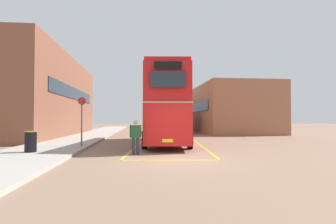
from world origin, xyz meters
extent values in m
plane|color=#846651|center=(0.00, 14.40, 0.00)|extent=(135.60, 135.60, 0.00)
cube|color=#A39E93|center=(-6.50, 16.80, 0.07)|extent=(4.00, 57.60, 0.14)
cube|color=brown|center=(-11.08, 16.60, 3.82)|extent=(5.96, 20.21, 7.65)
cube|color=#232D38|center=(-8.07, 16.60, 4.21)|extent=(0.06, 15.36, 1.10)
cube|color=#9E6647|center=(9.50, 21.99, 2.85)|extent=(7.99, 14.93, 5.70)
cube|color=#19232D|center=(5.47, 21.99, 3.14)|extent=(0.06, 11.35, 1.10)
cylinder|color=black|center=(-0.67, 10.64, 0.50)|extent=(0.37, 1.02, 1.00)
cylinder|color=black|center=(1.82, 10.40, 0.50)|extent=(0.37, 1.02, 1.00)
cylinder|color=black|center=(-1.30, 4.18, 0.50)|extent=(0.37, 1.02, 1.00)
cylinder|color=black|center=(1.20, 3.94, 0.50)|extent=(0.37, 1.02, 1.00)
cube|color=red|center=(0.26, 7.29, 1.40)|extent=(3.42, 10.66, 2.10)
cube|color=red|center=(0.26, 7.29, 3.50)|extent=(3.40, 10.45, 2.10)
cube|color=red|center=(0.26, 7.29, 4.65)|extent=(3.29, 10.34, 0.20)
cube|color=silver|center=(0.26, 7.29, 2.45)|extent=(3.44, 10.56, 0.14)
cube|color=#232D38|center=(-0.96, 7.41, 1.70)|extent=(0.86, 8.55, 0.84)
cube|color=#232D38|center=(-0.96, 7.41, 3.60)|extent=(0.86, 8.55, 0.84)
cube|color=#232D38|center=(1.49, 7.17, 1.70)|extent=(0.86, 8.55, 0.84)
cube|color=#232D38|center=(1.49, 7.17, 3.60)|extent=(0.86, 8.55, 0.84)
cube|color=#232D38|center=(-0.24, 2.06, 3.60)|extent=(1.69, 0.20, 0.80)
cube|color=black|center=(-0.24, 2.06, 4.28)|extent=(1.33, 0.17, 0.36)
cube|color=#232D38|center=(0.77, 12.52, 1.80)|extent=(1.93, 0.23, 1.00)
cube|color=yellow|center=(-0.24, 2.06, 0.63)|extent=(0.52, 0.08, 0.16)
cylinder|color=black|center=(0.67, 25.38, 0.46)|extent=(0.38, 0.95, 0.92)
cylinder|color=black|center=(3.19, 25.72, 0.46)|extent=(0.38, 0.95, 0.92)
cylinder|color=black|center=(1.35, 20.35, 0.46)|extent=(0.38, 0.95, 0.92)
cylinder|color=black|center=(3.87, 20.69, 0.46)|extent=(0.38, 0.95, 0.92)
cube|color=#B71414|center=(2.27, 23.04, 1.60)|extent=(3.58, 8.71, 2.60)
cube|color=silver|center=(2.27, 23.04, 2.96)|extent=(3.38, 8.36, 0.12)
cube|color=#232D38|center=(1.03, 22.87, 1.95)|extent=(0.93, 6.71, 0.96)
cube|color=#232D38|center=(3.51, 23.21, 1.95)|extent=(0.93, 6.71, 0.96)
cube|color=#232D38|center=(1.70, 27.25, 1.90)|extent=(1.96, 0.30, 1.10)
cylinder|color=#2D2D38|center=(-1.67, 1.89, 0.39)|extent=(0.14, 0.14, 0.79)
cylinder|color=#2D2D38|center=(-1.88, 1.86, 0.39)|extent=(0.14, 0.14, 0.79)
cube|color=#1E4728|center=(-1.78, 1.87, 1.08)|extent=(0.49, 0.29, 0.59)
cylinder|color=#1E4728|center=(-1.55, 1.91, 1.11)|extent=(0.09, 0.09, 0.56)
cylinder|color=#1E4728|center=(-2.00, 1.84, 1.11)|extent=(0.09, 0.09, 0.56)
sphere|color=tan|center=(-1.77, 1.86, 1.52)|extent=(0.21, 0.21, 0.21)
cylinder|color=black|center=(-6.59, 2.22, 0.60)|extent=(0.52, 0.52, 0.93)
cylinder|color=olive|center=(-6.59, 2.22, 1.09)|extent=(0.55, 0.55, 0.04)
cylinder|color=#4C4C51|center=(-4.85, 4.79, 1.51)|extent=(0.08, 0.08, 2.74)
cylinder|color=red|center=(-4.85, 4.79, 2.70)|extent=(0.44, 0.04, 0.44)
cube|color=gold|center=(-1.74, 6.44, 0.00)|extent=(1.32, 12.43, 0.01)
cube|color=gold|center=(2.26, 6.05, 0.00)|extent=(1.32, 12.43, 0.01)
cube|color=gold|center=(-0.34, 0.04, 0.00)|extent=(4.14, 0.52, 0.01)
camera|label=1|loc=(-1.56, -10.69, 1.66)|focal=28.46mm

